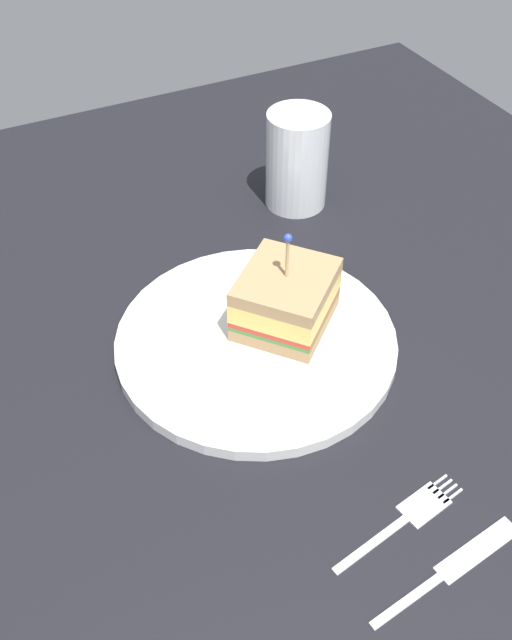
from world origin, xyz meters
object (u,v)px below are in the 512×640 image
drink_glass (297,164)px  knife (455,566)px  plate (256,341)px  sandwich_half_center (286,299)px  fork (411,514)px

drink_glass → knife: drink_glass is taller
plate → sandwich_half_center: 4.56cm
plate → fork: bearing=96.9°
fork → drink_glass: bearing=-106.6°
fork → knife: bearing=94.8°
drink_glass → plate: bearing=52.7°
sandwich_half_center → drink_glass: bearing=-121.2°
fork → sandwich_half_center: bearing=-92.0°
drink_glass → fork: size_ratio=0.89×
plate → drink_glass: drink_glass is taller
plate → knife: size_ratio=1.89×
drink_glass → fork: (11.35, 38.11, -4.64)cm
sandwich_half_center → plate: bearing=10.1°
knife → sandwich_half_center: bearing=-90.8°
sandwich_half_center → fork: 20.95cm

